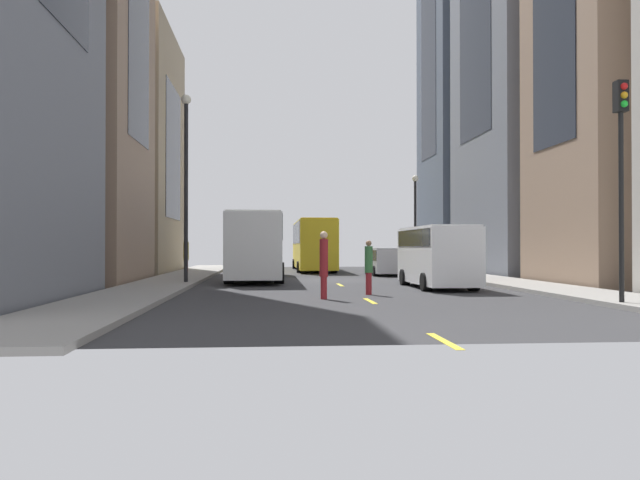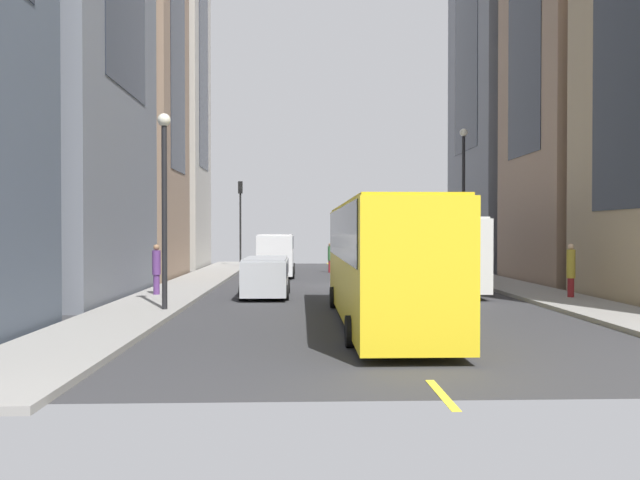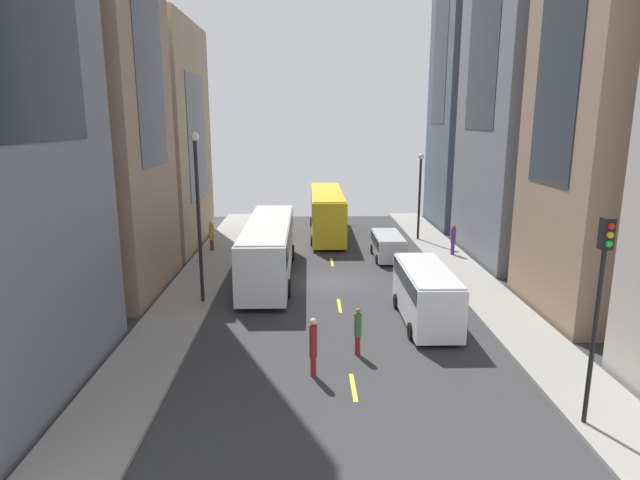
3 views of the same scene
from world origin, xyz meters
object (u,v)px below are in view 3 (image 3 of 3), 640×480
(delivery_van_white, at_px, (426,291))
(pedestrian_crossing_near, at_px, (358,330))
(city_bus_white, at_px, (269,244))
(pedestrian_walking_far, at_px, (453,239))
(car_silver_0, at_px, (388,244))
(traffic_light_near_corner, at_px, (601,285))
(pedestrian_waiting_curb, at_px, (313,345))
(pedestrian_crossing_mid, at_px, (211,235))
(streetcar_yellow, at_px, (327,209))

(delivery_van_white, height_order, pedestrian_crossing_near, delivery_van_white)
(pedestrian_crossing_near, bearing_deg, city_bus_white, 130.80)
(city_bus_white, distance_m, pedestrian_walking_far, 13.09)
(delivery_van_white, relative_size, car_silver_0, 1.34)
(pedestrian_crossing_near, bearing_deg, traffic_light_near_corner, -19.59)
(pedestrian_waiting_curb, bearing_deg, pedestrian_crossing_mid, 21.44)
(traffic_light_near_corner, bearing_deg, pedestrian_waiting_curb, 157.07)
(car_silver_0, bearing_deg, pedestrian_waiting_curb, -107.24)
(streetcar_yellow, bearing_deg, delivery_van_white, -78.69)
(pedestrian_crossing_near, bearing_deg, delivery_van_white, 64.43)
(city_bus_white, relative_size, delivery_van_white, 2.05)
(car_silver_0, distance_m, pedestrian_crossing_mid, 12.39)
(pedestrian_walking_far, height_order, pedestrian_waiting_curb, pedestrian_waiting_curb)
(pedestrian_waiting_curb, height_order, pedestrian_crossing_near, pedestrian_waiting_curb)
(city_bus_white, bearing_deg, streetcar_yellow, 71.83)
(delivery_van_white, height_order, traffic_light_near_corner, traffic_light_near_corner)
(city_bus_white, relative_size, traffic_light_near_corner, 2.00)
(city_bus_white, height_order, pedestrian_walking_far, city_bus_white)
(car_silver_0, bearing_deg, pedestrian_crossing_mid, 170.93)
(car_silver_0, bearing_deg, traffic_light_near_corner, -81.57)
(pedestrian_walking_far, relative_size, pedestrian_crossing_mid, 0.98)
(pedestrian_waiting_curb, xyz_separation_m, pedestrian_crossing_mid, (-6.99, 18.83, 0.05))
(pedestrian_walking_far, height_order, pedestrian_crossing_near, pedestrian_walking_far)
(car_silver_0, height_order, pedestrian_walking_far, pedestrian_walking_far)
(city_bus_white, relative_size, streetcar_yellow, 1.04)
(traffic_light_near_corner, bearing_deg, car_silver_0, 98.43)
(pedestrian_crossing_mid, height_order, pedestrian_crossing_near, pedestrian_crossing_mid)
(streetcar_yellow, relative_size, car_silver_0, 2.65)
(delivery_van_white, xyz_separation_m, pedestrian_waiting_curb, (-5.24, -5.21, -0.29))
(delivery_van_white, height_order, car_silver_0, delivery_van_white)
(car_silver_0, xyz_separation_m, pedestrian_waiting_curb, (-5.24, -16.88, 0.25))
(car_silver_0, height_order, pedestrian_crossing_mid, pedestrian_crossing_mid)
(pedestrian_waiting_curb, height_order, traffic_light_near_corner, traffic_light_near_corner)
(pedestrian_waiting_curb, distance_m, traffic_light_near_corner, 9.56)
(city_bus_white, xyz_separation_m, pedestrian_waiting_curb, (2.51, -12.75, -0.78))
(streetcar_yellow, height_order, pedestrian_crossing_mid, streetcar_yellow)
(pedestrian_waiting_curb, bearing_deg, delivery_van_white, -44.11)
(pedestrian_waiting_curb, bearing_deg, traffic_light_near_corner, -111.85)
(pedestrian_crossing_mid, bearing_deg, city_bus_white, 174.99)
(streetcar_yellow, bearing_deg, pedestrian_crossing_near, -88.95)
(city_bus_white, height_order, pedestrian_crossing_near, city_bus_white)
(delivery_van_white, relative_size, pedestrian_crossing_mid, 2.90)
(car_silver_0, height_order, traffic_light_near_corner, traffic_light_near_corner)
(city_bus_white, bearing_deg, pedestrian_walking_far, 20.16)
(delivery_van_white, bearing_deg, traffic_light_near_corner, -70.88)
(car_silver_0, xyz_separation_m, traffic_light_near_corner, (3.02, -20.38, 3.55))
(car_silver_0, relative_size, pedestrian_crossing_near, 2.34)
(city_bus_white, bearing_deg, pedestrian_crossing_near, -68.65)
(car_silver_0, bearing_deg, pedestrian_walking_far, 4.71)
(delivery_van_white, bearing_deg, pedestrian_crossing_mid, 131.92)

